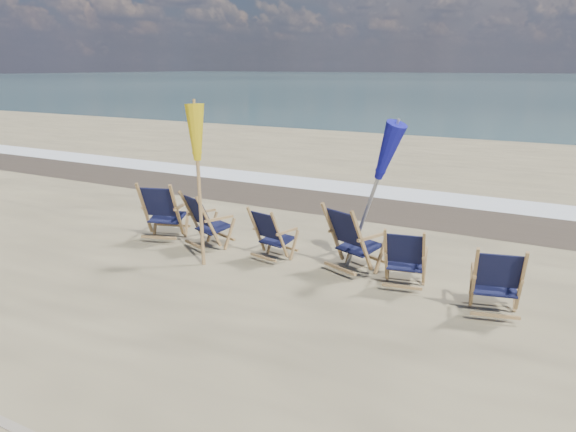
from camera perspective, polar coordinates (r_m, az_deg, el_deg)
name	(u,v)px	position (r m, az deg, el deg)	size (l,w,h in m)	color
surf_foam	(412,195)	(13.90, 12.46, 2.11)	(200.00, 1.40, 0.01)	silver
wet_sand_strip	(391,208)	(12.50, 10.41, 0.79)	(200.00, 2.60, 0.00)	#42362A
beach_chair_0	(177,213)	(9.97, -11.23, 0.34)	(0.70, 0.79, 1.09)	black
beach_chair_1	(209,224)	(9.31, -8.05, -0.85)	(0.64, 0.72, 1.00)	black
beach_chair_2	(279,237)	(8.71, -0.87, -2.19)	(0.57, 0.64, 0.89)	black
beach_chair_3	(362,244)	(8.16, 7.48, -2.86)	(0.69, 0.77, 1.07)	black
beach_chair_4	(424,261)	(7.86, 13.60, -4.47)	(0.59, 0.66, 0.92)	black
beach_chair_5	(521,285)	(7.34, 22.60, -6.47)	(0.62, 0.69, 0.96)	black
umbrella_yellow	(197,142)	(8.62, -9.19, 7.45)	(0.30, 0.30, 2.46)	#997344
umbrella_blue	(371,149)	(8.16, 8.41, 6.70)	(0.30, 0.30, 2.41)	#A5A5AD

